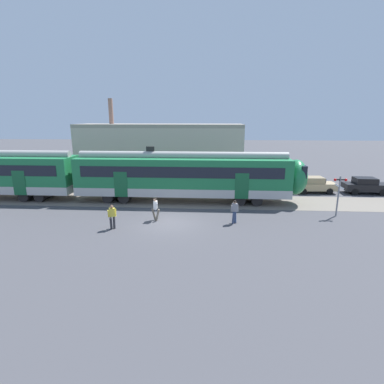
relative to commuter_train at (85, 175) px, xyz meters
The scene contains 10 objects.
ground_plane 10.19m from the commuter_train, 34.60° to the right, with size 160.00×160.00×0.00m, color #424247.
track_bed 3.35m from the commuter_train, behind, with size 80.00×4.40×0.01m, color slate.
commuter_train is the anchor object (origin of this frame).
pedestrian_yellow 8.51m from the commuter_train, 56.74° to the right, with size 0.53×0.70×1.67m.
pedestrian_white 8.90m from the commuter_train, 36.11° to the right, with size 0.65×0.53×1.67m.
pedestrian_grey 13.81m from the commuter_train, 23.31° to the right, with size 0.54×0.66×1.67m.
parked_car_tan 21.34m from the commuter_train, 10.54° to the left, with size 4.08×1.91×1.54m.
parked_car_black 26.11m from the commuter_train, ahead, with size 4.06×1.88×1.54m.
crossing_signal 20.56m from the commuter_train, ahead, with size 0.96×0.22×3.00m.
background_building 10.65m from the commuter_train, 61.19° to the left, with size 18.59×5.00×9.20m.
Camera 1 is at (2.79, -19.47, 7.09)m, focal length 28.00 mm.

